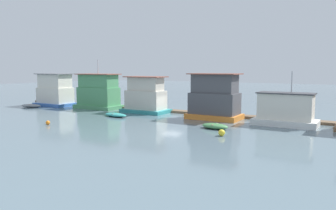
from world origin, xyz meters
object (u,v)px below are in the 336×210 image
(buoy_yellow, at_px, (222,133))
(dinghy_green, at_px, (215,126))
(houseboat_blue, at_px, (55,91))
(houseboat_green, at_px, (98,93))
(houseboat_teal, at_px, (146,97))
(dinghy_grey, at_px, (31,106))
(houseboat_white, at_px, (285,111))
(mooring_post_near_right, at_px, (104,103))
(mooring_post_far_right, at_px, (279,112))
(houseboat_orange, at_px, (214,98))
(buoy_orange, at_px, (48,123))
(dinghy_teal, at_px, (116,115))

(buoy_yellow, bearing_deg, dinghy_green, 122.79)
(houseboat_blue, bearing_deg, houseboat_green, 6.06)
(houseboat_teal, bearing_deg, dinghy_grey, -166.73)
(houseboat_white, height_order, mooring_post_near_right, houseboat_white)
(houseboat_blue, bearing_deg, houseboat_teal, 2.40)
(buoy_yellow, bearing_deg, houseboat_green, 157.89)
(dinghy_green, bearing_deg, mooring_post_far_right, 59.86)
(houseboat_teal, xyz_separation_m, houseboat_white, (18.56, -0.78, -0.58))
(mooring_post_near_right, bearing_deg, houseboat_green, -93.80)
(dinghy_grey, xyz_separation_m, mooring_post_far_right, (36.11, 5.63, 0.81))
(houseboat_blue, xyz_separation_m, houseboat_white, (35.95, -0.05, -0.81))
(mooring_post_near_right, bearing_deg, houseboat_orange, -5.20)
(dinghy_grey, bearing_deg, houseboat_white, 5.55)
(houseboat_orange, xyz_separation_m, buoy_yellow, (4.53, -8.95, -2.17))
(buoy_orange, bearing_deg, dinghy_grey, 149.03)
(dinghy_green, bearing_deg, houseboat_white, 45.78)
(houseboat_green, bearing_deg, houseboat_orange, -2.04)
(buoy_yellow, bearing_deg, dinghy_teal, 164.95)
(houseboat_teal, bearing_deg, houseboat_green, 178.84)
(houseboat_blue, distance_m, houseboat_orange, 27.73)
(houseboat_blue, height_order, buoy_yellow, houseboat_blue)
(houseboat_blue, xyz_separation_m, mooring_post_near_right, (8.62, 1.96, -1.61))
(houseboat_green, height_order, houseboat_orange, houseboat_green)
(houseboat_orange, bearing_deg, houseboat_blue, -179.54)
(dinghy_grey, distance_m, mooring_post_far_right, 36.56)
(houseboat_white, xyz_separation_m, mooring_post_near_right, (-27.33, 2.01, -0.80))
(houseboat_green, relative_size, buoy_orange, 15.94)
(dinghy_teal, bearing_deg, houseboat_teal, 79.33)
(dinghy_teal, distance_m, mooring_post_far_right, 19.56)
(dinghy_teal, relative_size, buoy_yellow, 6.12)
(houseboat_green, bearing_deg, houseboat_blue, -173.94)
(dinghy_green, bearing_deg, dinghy_teal, 174.59)
(houseboat_orange, bearing_deg, houseboat_green, 177.96)
(houseboat_green, bearing_deg, buoy_yellow, -22.11)
(houseboat_blue, bearing_deg, dinghy_teal, -15.22)
(houseboat_orange, height_order, houseboat_white, houseboat_white)
(houseboat_orange, relative_size, buoy_yellow, 10.40)
(houseboat_orange, bearing_deg, houseboat_teal, 177.21)
(houseboat_green, relative_size, houseboat_teal, 1.16)
(dinghy_teal, bearing_deg, buoy_yellow, -15.05)
(houseboat_white, distance_m, buoy_yellow, 9.51)
(dinghy_green, xyz_separation_m, buoy_yellow, (1.89, -2.94, 0.03))
(houseboat_green, xyz_separation_m, houseboat_orange, (19.18, -0.68, 0.07))
(houseboat_blue, xyz_separation_m, dinghy_grey, (-1.25, -3.67, -2.13))
(houseboat_orange, relative_size, dinghy_teal, 1.70)
(mooring_post_far_right, height_order, buoy_yellow, mooring_post_far_right)
(houseboat_blue, bearing_deg, mooring_post_far_right, 3.22)
(houseboat_green, distance_m, buoy_orange, 14.99)
(houseboat_teal, bearing_deg, mooring_post_near_right, 171.99)
(dinghy_grey, distance_m, buoy_orange, 17.86)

